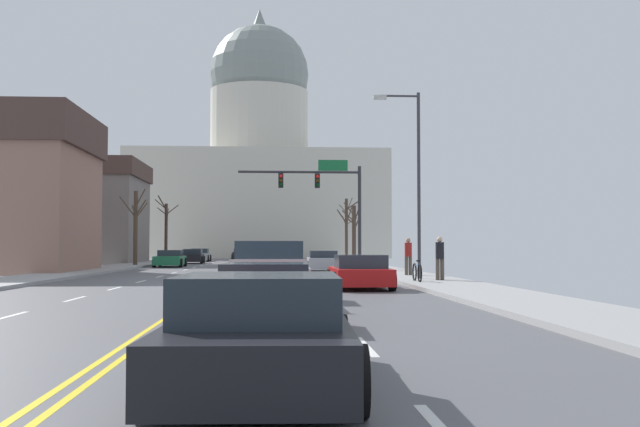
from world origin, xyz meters
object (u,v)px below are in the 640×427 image
object	(u,v)px
sedan_near_03	(360,273)
sedan_oncoming_02	(200,255)
bicycle_parked	(417,272)
sedan_near_01	(272,265)
sedan_oncoming_00	(170,259)
pedestrian_00	(408,254)
pickup_truck_near_04	(269,274)
sedan_near_05	(267,296)
signal_gantry	(326,191)
street_lamp_right	(413,169)
sedan_near_00	(323,262)
sedan_oncoming_01	(193,257)
sedan_near_02	(271,268)
sedan_near_06	(261,335)
pedestrian_01	(440,256)
sedan_oncoming_03	(241,254)

from	to	relation	value
sedan_near_03	sedan_oncoming_02	size ratio (longest dim) A/B	0.94
sedan_near_03	bicycle_parked	world-z (taller)	sedan_near_03
sedan_near_01	sedan_oncoming_00	bearing A→B (deg)	113.48
sedan_near_03	sedan_oncoming_00	xyz separation A→B (m)	(-10.54, 28.32, 0.01)
sedan_oncoming_02	pedestrian_00	size ratio (longest dim) A/B	2.66
pickup_truck_near_04	sedan_near_05	xyz separation A→B (m)	(0.00, -6.25, -0.17)
pickup_truck_near_04	sedan_near_05	distance (m)	6.25
signal_gantry	street_lamp_right	world-z (taller)	street_lamp_right
sedan_near_00	sedan_oncoming_01	size ratio (longest dim) A/B	1.00
sedan_near_02	street_lamp_right	bearing A→B (deg)	-6.89
street_lamp_right	sedan_near_01	size ratio (longest dim) A/B	1.82
bicycle_parked	sedan_near_02	bearing A→B (deg)	151.39
sedan_near_03	sedan_near_05	world-z (taller)	sedan_near_03
sedan_near_03	sedan_oncoming_00	world-z (taller)	sedan_oncoming_00
sedan_near_05	sedan_oncoming_00	distance (m)	40.83
sedan_near_06	sedan_near_01	bearing A→B (deg)	89.98
sedan_oncoming_01	street_lamp_right	bearing A→B (deg)	-69.37
sedan_near_05	sedan_oncoming_02	bearing A→B (deg)	96.91
sedan_near_00	sedan_near_05	xyz separation A→B (m)	(-3.03, -30.07, -0.02)
sedan_near_03	sedan_oncoming_02	xyz separation A→B (m)	(-10.34, 47.51, 0.03)
street_lamp_right	sedan_near_01	bearing A→B (deg)	132.78
sedan_oncoming_02	pedestrian_00	xyz separation A→B (m)	(13.62, -38.87, 0.53)
pickup_truck_near_04	sedan_near_06	distance (m)	12.57
sedan_near_00	sedan_near_01	world-z (taller)	sedan_near_00
sedan_near_02	pedestrian_01	size ratio (longest dim) A/B	2.47
street_lamp_right	pedestrian_01	xyz separation A→B (m)	(0.79, -1.47, -3.65)
sedan_oncoming_00	sedan_near_06	bearing A→B (deg)	-80.96
street_lamp_right	sedan_oncoming_01	bearing A→B (deg)	110.63
sedan_near_06	pedestrian_00	xyz separation A→B (m)	(6.43, 26.79, 0.55)
sedan_near_03	sedan_oncoming_03	xyz separation A→B (m)	(-6.82, 59.90, 0.03)
sedan_near_02	sedan_near_03	xyz separation A→B (m)	(3.14, -5.57, -0.01)
pedestrian_00	sedan_near_00	bearing A→B (deg)	109.54
street_lamp_right	sedan_oncoming_00	distance (m)	27.33
sedan_near_03	sedan_near_05	xyz separation A→B (m)	(-3.15, -11.83, -0.01)
sedan_near_00	pickup_truck_near_04	distance (m)	24.01
pickup_truck_near_04	bicycle_parked	distance (m)	9.86
pickup_truck_near_04	sedan_oncoming_00	distance (m)	34.70
sedan_near_01	sedan_near_06	world-z (taller)	sedan_near_06
street_lamp_right	sedan_near_01	xyz separation A→B (m)	(-5.95, 6.43, -4.18)
sedan_near_03	sedan_oncoming_03	world-z (taller)	sedan_oncoming_03
sedan_near_00	pickup_truck_near_04	bearing A→B (deg)	-97.26
pedestrian_01	sedan_oncoming_00	bearing A→B (deg)	119.56
sedan_oncoming_03	sedan_near_03	bearing A→B (deg)	-83.51
street_lamp_right	sedan_near_06	xyz separation A→B (m)	(-5.96, -23.00, -4.20)
signal_gantry	sedan_near_01	bearing A→B (deg)	-108.50
sedan_oncoming_00	sedan_oncoming_01	size ratio (longest dim) A/B	1.09
pickup_truck_near_04	sedan_near_06	size ratio (longest dim) A/B	1.19
street_lamp_right	sedan_oncoming_02	world-z (taller)	street_lamp_right
sedan_oncoming_01	sedan_near_00	bearing A→B (deg)	-64.52
sedan_near_01	sedan_near_05	bearing A→B (deg)	-90.04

